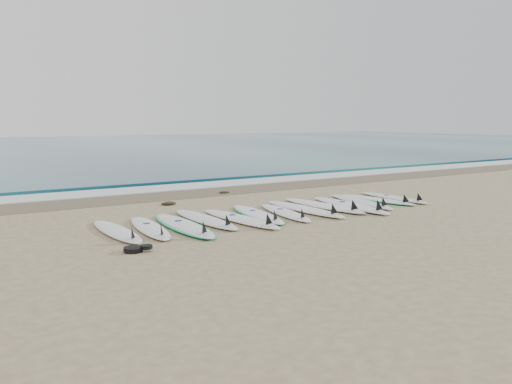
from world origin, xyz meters
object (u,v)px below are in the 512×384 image
surfboard_0 (118,231)px  surfboard_12 (395,197)px  leash_coil (136,249)px  surfboard_6 (286,212)px

surfboard_0 → surfboard_12: surfboard_12 is taller
surfboard_12 → leash_coil: surfboard_12 is taller
surfboard_6 → surfboard_12: bearing=13.4°
surfboard_6 → leash_coil: size_ratio=5.48×
surfboard_0 → leash_coil: bearing=-96.9°
surfboard_0 → leash_coil: 1.48m
leash_coil → surfboard_0: bearing=85.5°
surfboard_0 → surfboard_12: (7.81, 0.17, 0.00)m
surfboard_0 → surfboard_12: size_ratio=1.00×
surfboard_12 → surfboard_0: bearing=-178.8°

